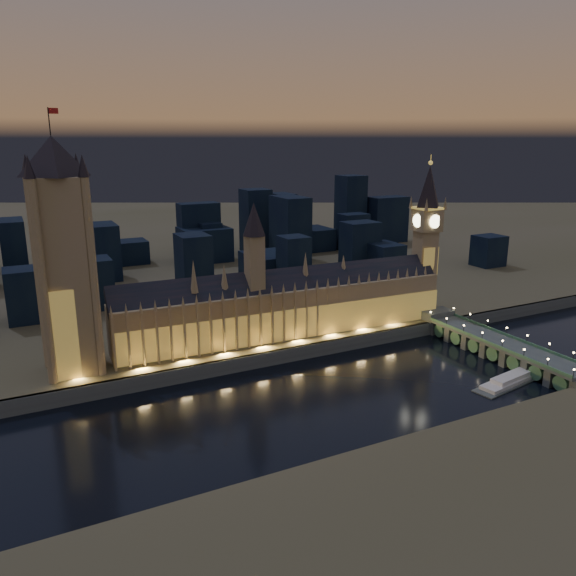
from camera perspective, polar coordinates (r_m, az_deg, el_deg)
name	(u,v)px	position (r m, az deg, el deg)	size (l,w,h in m)	color
ground_plane	(329,390)	(280.51, 4.22, -10.27)	(2000.00, 2000.00, 0.00)	black
north_bank	(122,231)	(757.29, -16.49, 5.61)	(2000.00, 960.00, 8.00)	#49482C
embankment_wall	(291,354)	(311.76, 0.34, -6.75)	(2000.00, 2.50, 8.00)	#44494D
palace_of_westminster	(286,304)	(324.83, -0.23, -1.67)	(202.00, 27.58, 78.00)	#958351
victoria_tower	(62,247)	(283.84, -21.93, 3.84)	(31.68, 31.68, 124.66)	#958351
elizabeth_tower	(427,227)	(371.87, 13.90, 6.05)	(18.00, 18.00, 101.62)	#958351
westminster_bridge	(494,346)	(339.31, 20.21, -5.52)	(19.69, 113.00, 15.90)	#44494D
river_boat	(511,380)	(307.61, 21.71, -8.68)	(49.92, 19.15, 4.50)	#44494D
city_backdrop	(223,242)	(502.38, -6.60, 4.69)	(460.00, 215.63, 74.29)	black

